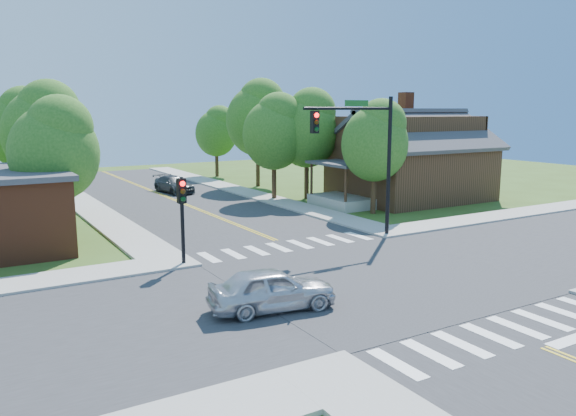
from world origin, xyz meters
TOP-DOWN VIEW (x-y plane):
  - ground at (0.00, 0.00)m, footprint 100.00×100.00m
  - road_ns at (0.00, 0.00)m, footprint 10.00×90.00m
  - road_ew at (0.00, 0.00)m, footprint 90.00×10.00m
  - intersection_patch at (0.00, 0.00)m, footprint 10.20×10.20m
  - sidewalk_ne at (15.82, 15.82)m, footprint 40.00×40.00m
  - crosswalk_north at (0.00, 6.20)m, footprint 8.85×2.00m
  - crosswalk_south at (0.00, -6.20)m, footprint 8.85×2.00m
  - centerline at (0.00, 0.00)m, footprint 0.30×90.00m
  - signal_mast_ne at (3.91, 5.59)m, footprint 5.30×0.42m
  - signal_pole_nw at (-5.60, 5.58)m, footprint 0.34×0.42m
  - house_ne at (15.11, 14.23)m, footprint 13.05×8.80m
  - tree_e_a at (9.21, 10.99)m, footprint 4.27×4.06m
  - tree_e_b at (8.91, 18.39)m, footprint 4.81×4.57m
  - tree_e_c at (8.98, 26.29)m, footprint 5.41×5.14m
  - tree_e_d at (8.84, 34.75)m, footprint 4.11×3.90m
  - tree_w_a at (-9.27, 12.91)m, footprint 4.29×4.07m
  - tree_w_b at (-8.69, 20.17)m, footprint 4.92×4.67m
  - tree_w_c at (-9.19, 28.05)m, footprint 4.84×4.60m
  - tree_w_d at (-9.19, 37.00)m, footprint 4.18×3.97m
  - tree_house at (6.50, 19.03)m, footprint 4.60×4.37m
  - tree_bldg at (-8.51, 18.45)m, footprint 3.60×3.42m
  - car_silver at (-5.02, -1.04)m, footprint 3.06×4.74m
  - car_dgrey at (1.26, 26.19)m, footprint 2.95×4.95m

SIDE VIEW (x-z plane):
  - ground at x=0.00m, z-range 0.00..0.00m
  - intersection_patch at x=0.00m, z-range -0.03..0.03m
  - road_ns at x=0.00m, z-range 0.00..0.04m
  - road_ew at x=0.00m, z-range 0.01..0.04m
  - crosswalk_north at x=0.00m, z-range 0.04..0.05m
  - crosswalk_south at x=0.00m, z-range 0.04..0.05m
  - centerline at x=0.00m, z-range 0.04..0.05m
  - sidewalk_ne at x=15.82m, z-range 0.00..0.14m
  - car_dgrey at x=1.26m, z-range 0.00..1.30m
  - car_silver at x=-5.02m, z-range 0.00..1.43m
  - signal_pole_nw at x=-5.60m, z-range 0.76..4.56m
  - house_ne at x=15.11m, z-range -0.23..6.88m
  - tree_bldg at x=-8.51m, z-range 0.94..7.06m
  - tree_e_d at x=8.84m, z-range 1.08..8.07m
  - tree_w_d at x=-9.19m, z-range 1.10..8.20m
  - tree_e_a at x=9.21m, z-range 1.12..8.38m
  - tree_w_a at x=-9.27m, z-range 1.13..8.42m
  - signal_mast_ne at x=3.91m, z-range 1.25..8.45m
  - tree_house at x=6.50m, z-range 1.21..9.03m
  - tree_e_b at x=8.91m, z-range 1.27..9.44m
  - tree_w_c at x=-9.19m, z-range 1.28..9.51m
  - tree_w_b at x=-8.69m, z-range 1.30..9.66m
  - tree_e_c at x=8.98m, z-range 1.43..10.63m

